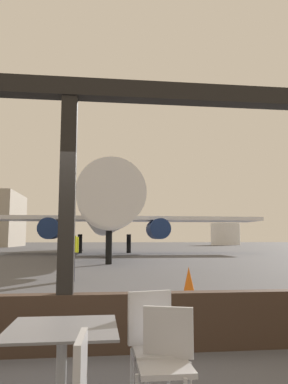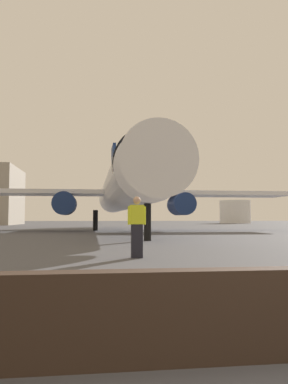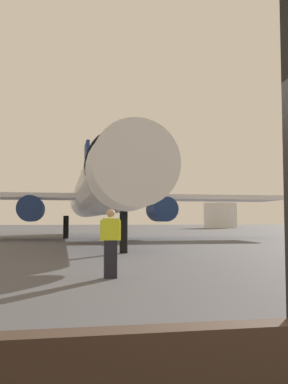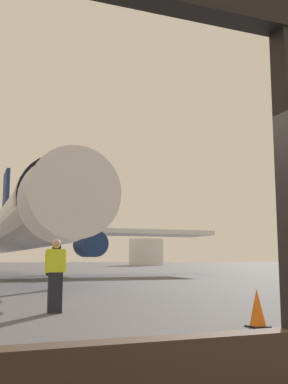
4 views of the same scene
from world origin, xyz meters
TOP-DOWN VIEW (x-y plane):
  - ground_plane at (0.00, 40.00)m, footprint 220.00×220.00m
  - airplane at (0.96, 30.47)m, footprint 30.29×36.10m
  - ground_crew_worker at (-0.54, 7.97)m, footprint 0.54×0.26m
  - fuel_storage_tank at (29.14, 78.07)m, footprint 6.61×6.61m

SIDE VIEW (x-z plane):
  - ground_plane at x=0.00m, z-range 0.00..0.00m
  - ground_crew_worker at x=-0.54m, z-range 0.03..1.77m
  - fuel_storage_tank at x=29.14m, z-range 0.00..4.93m
  - airplane at x=0.96m, z-range -1.60..8.81m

